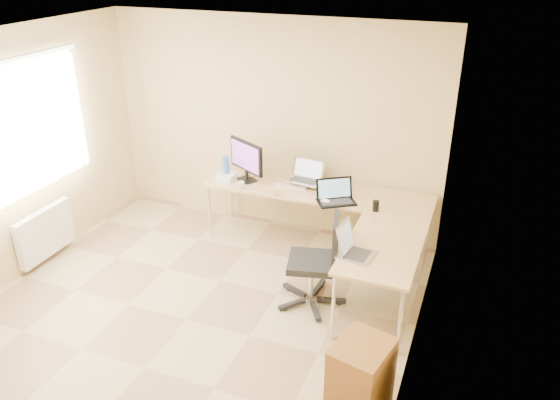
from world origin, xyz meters
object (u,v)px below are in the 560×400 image
at_px(laptop_black, 337,192).
at_px(desk_fan, 249,166).
at_px(keyboard, 291,187).
at_px(water_bottle, 226,167).
at_px(monitor, 246,161).
at_px(laptop_return, 357,244).
at_px(office_chair, 311,260).
at_px(cabinet, 360,379).
at_px(laptop_center, 305,172).
at_px(desk_main, 317,218).
at_px(mug, 241,185).
at_px(desk_return, 380,278).

height_order(laptop_black, desk_fan, desk_fan).
relative_size(keyboard, water_bottle, 1.30).
distance_m(monitor, laptop_return, 2.06).
distance_m(keyboard, office_chair, 1.27).
xyz_separation_m(monitor, keyboard, (0.56, -0.00, -0.24)).
relative_size(desk_fan, laptop_return, 0.71).
xyz_separation_m(keyboard, cabinet, (1.44, -2.35, -0.38)).
height_order(laptop_center, laptop_return, laptop_center).
xyz_separation_m(desk_main, laptop_return, (0.78, -1.27, 0.49)).
bearing_deg(laptop_return, cabinet, -155.81).
bearing_deg(laptop_center, keyboard, -130.69).
relative_size(monitor, cabinet, 0.91).
bearing_deg(desk_main, water_bottle, -174.85).
bearing_deg(laptop_return, laptop_center, 43.21).
bearing_deg(desk_fan, keyboard, 10.66).
height_order(desk_main, laptop_center, laptop_center).
bearing_deg(laptop_center, mug, -143.52).
height_order(keyboard, office_chair, office_chair).
relative_size(mug, cabinet, 0.14).
relative_size(keyboard, cabinet, 0.61).
bearing_deg(desk_main, laptop_return, -58.38).
bearing_deg(keyboard, water_bottle, 177.95).
bearing_deg(desk_return, laptop_center, 137.29).
bearing_deg(laptop_center, laptop_black, -26.40).
height_order(laptop_black, mug, laptop_black).
xyz_separation_m(laptop_return, cabinet, (0.34, -1.13, -0.49)).
relative_size(water_bottle, cabinet, 0.47).
bearing_deg(keyboard, monitor, 174.22).
distance_m(laptop_black, desk_fan, 1.24).
relative_size(desk_return, laptop_center, 3.33).
xyz_separation_m(water_bottle, laptop_return, (1.91, -1.17, -0.03)).
bearing_deg(laptop_return, monitor, 61.07).
relative_size(keyboard, mug, 4.24).
xyz_separation_m(desk_main, water_bottle, (-1.13, -0.10, 0.51)).
height_order(keyboard, desk_fan, desk_fan).
bearing_deg(laptop_center, cabinet, -54.56).
relative_size(laptop_return, office_chair, 0.37).
bearing_deg(cabinet, monitor, 143.30).
bearing_deg(cabinet, laptop_center, 130.81).
relative_size(water_bottle, desk_fan, 1.15).
bearing_deg(laptop_return, mug, 66.57).
xyz_separation_m(desk_return, laptop_center, (-1.16, 1.07, 0.54)).
xyz_separation_m(laptop_black, office_chair, (0.01, -0.88, -0.36)).
height_order(laptop_center, cabinet, laptop_center).
height_order(desk_return, cabinet, desk_return).
bearing_deg(office_chair, monitor, 123.77).
bearing_deg(water_bottle, keyboard, 3.63).
distance_m(keyboard, laptop_return, 1.64).
bearing_deg(laptop_black, desk_return, -80.71).
height_order(desk_return, laptop_black, laptop_black).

